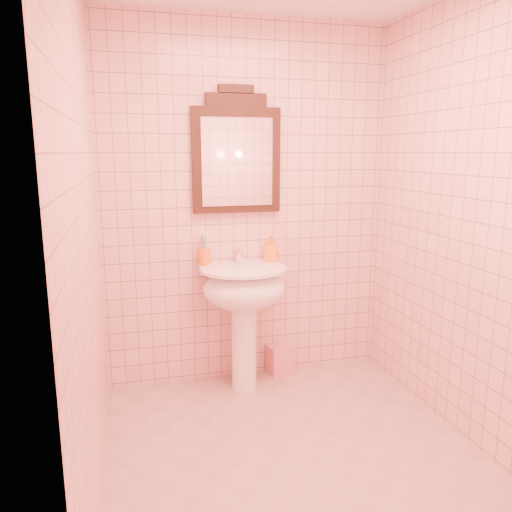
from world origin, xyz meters
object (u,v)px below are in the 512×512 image
object	(u,v)px
toothbrush_cup	(204,257)
soap_dispenser	(271,248)
towel	(280,359)
mirror	(237,155)
pedestal_sink	(244,297)

from	to	relation	value
toothbrush_cup	soap_dispenser	world-z (taller)	toothbrush_cup
soap_dispenser	towel	world-z (taller)	soap_dispenser
mirror	toothbrush_cup	bearing A→B (deg)	-170.60
towel	pedestal_sink	bearing A→B (deg)	-151.47
mirror	soap_dispenser	xyz separation A→B (m)	(0.23, -0.05, -0.64)
pedestal_sink	toothbrush_cup	size ratio (longest dim) A/B	4.21
soap_dispenser	towel	xyz separation A→B (m)	(0.08, 0.01, -0.85)
mirror	soap_dispenser	bearing A→B (deg)	-11.20
pedestal_sink	mirror	distance (m)	0.96
toothbrush_cup	soap_dispenser	distance (m)	0.48
pedestal_sink	mirror	bearing A→B (deg)	90.00
mirror	towel	bearing A→B (deg)	-5.97
pedestal_sink	soap_dispenser	xyz separation A→B (m)	(0.23, 0.15, 0.30)
mirror	towel	distance (m)	1.53
toothbrush_cup	towel	size ratio (longest dim) A/B	0.95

